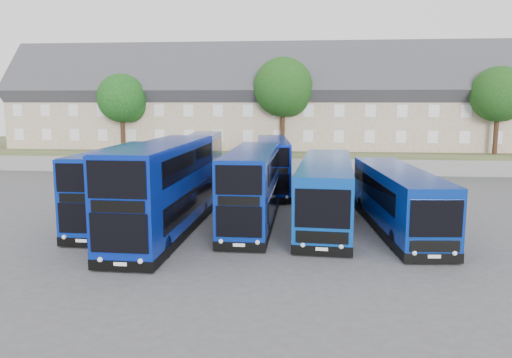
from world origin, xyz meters
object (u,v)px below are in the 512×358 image
Objects in this scene: coach_east_a at (326,193)px; tree_east at (500,96)px; tree_west at (123,100)px; dd_front_left at (121,187)px; tree_mid at (284,89)px; dd_front_mid at (163,191)px.

coach_east_a is 1.64× the size of tree_east.
tree_east is (36.00, 0.00, 0.34)m from tree_west.
dd_front_left is 1.40× the size of tree_west.
tree_west is at bearing -178.21° from tree_mid.
dd_front_mid is 1.32× the size of tree_mid.
tree_mid is 20.02m from tree_east.
tree_east is at bearing 54.55° from coach_east_a.
dd_front_left is at bearing -171.45° from coach_east_a.
tree_mid is (16.00, 0.50, 1.02)m from tree_west.
dd_front_mid is at bearing -37.12° from dd_front_left.
tree_mid reaches higher than coach_east_a.
dd_front_left is 36.08m from tree_east.
tree_east is at bearing 37.63° from dd_front_left.
tree_west is 16.04m from tree_mid.
tree_east is at bearing 44.90° from dd_front_mid.
coach_east_a is at bearing 23.38° from dd_front_mid.
dd_front_mid is 26.59m from tree_west.
dd_front_mid is 35.21m from tree_east.
dd_front_left is at bearing -143.07° from tree_east.
tree_east reaches higher than dd_front_mid.
dd_front_mid is at bearing -102.37° from tree_mid.
dd_front_left is 0.88× the size of dd_front_mid.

